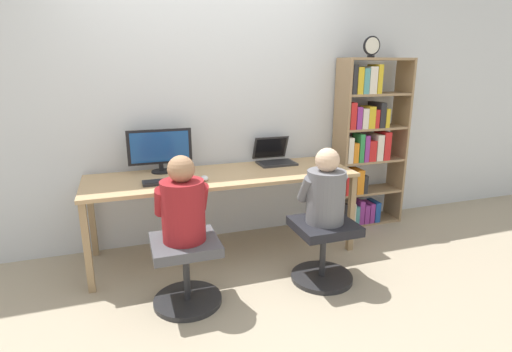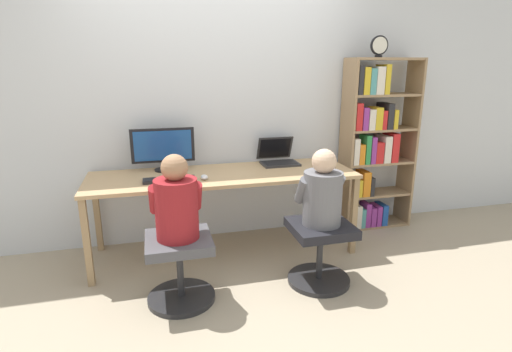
% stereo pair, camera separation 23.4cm
% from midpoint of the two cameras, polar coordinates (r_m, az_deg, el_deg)
% --- Properties ---
extents(ground_plane, '(14.00, 14.00, 0.00)m').
position_cam_midpoint_polar(ground_plane, '(3.42, -1.31, -13.25)').
color(ground_plane, tan).
extents(wall_back, '(10.00, 0.05, 2.60)m').
position_cam_midpoint_polar(wall_back, '(3.78, -4.23, 10.27)').
color(wall_back, silver).
rests_on(wall_back, ground_plane).
extents(desk, '(2.29, 0.72, 0.74)m').
position_cam_midpoint_polar(desk, '(3.48, -2.75, -0.62)').
color(desk, tan).
rests_on(desk, ground_plane).
extents(desktop_monitor, '(0.55, 0.17, 0.38)m').
position_cam_midpoint_polar(desktop_monitor, '(3.58, -11.33, 3.89)').
color(desktop_monitor, black).
rests_on(desktop_monitor, desk).
extents(laptop, '(0.35, 0.34, 0.24)m').
position_cam_midpoint_polar(laptop, '(3.82, 4.94, 2.54)').
color(laptop, '#2D2D30').
rests_on(laptop, desk).
extents(keyboard, '(0.42, 0.13, 0.03)m').
position_cam_midpoint_polar(keyboard, '(3.29, -10.31, -0.51)').
color(keyboard, '#232326').
rests_on(keyboard, desk).
extents(computer_mouse_by_keyboard, '(0.06, 0.10, 0.04)m').
position_cam_midpoint_polar(computer_mouse_by_keyboard, '(3.30, -5.40, -0.17)').
color(computer_mouse_by_keyboard, silver).
rests_on(computer_mouse_by_keyboard, desk).
extents(office_chair_left, '(0.49, 0.49, 0.49)m').
position_cam_midpoint_polar(office_chair_left, '(2.92, -8.54, -12.37)').
color(office_chair_left, '#262628').
rests_on(office_chair_left, ground_plane).
extents(office_chair_right, '(0.49, 0.49, 0.49)m').
position_cam_midpoint_polar(office_chair_right, '(3.18, 11.26, -10.13)').
color(office_chair_right, '#262628').
rests_on(office_chair_right, ground_plane).
extents(person_at_monitor, '(0.36, 0.30, 0.59)m').
position_cam_midpoint_polar(person_at_monitor, '(2.75, -8.93, -3.86)').
color(person_at_monitor, maroon).
rests_on(person_at_monitor, office_chair_left).
extents(person_at_laptop, '(0.36, 0.30, 0.58)m').
position_cam_midpoint_polar(person_at_laptop, '(3.01, 11.67, -2.37)').
color(person_at_laptop, slate).
rests_on(person_at_laptop, office_chair_right).
extents(bookshelf, '(0.74, 0.28, 1.71)m').
position_cam_midpoint_polar(bookshelf, '(4.22, 17.84, 3.88)').
color(bookshelf, '#997A56').
rests_on(bookshelf, ground_plane).
extents(desk_clock, '(0.18, 0.03, 0.20)m').
position_cam_midpoint_polar(desk_clock, '(4.07, 18.87, 17.20)').
color(desk_clock, black).
rests_on(desk_clock, bookshelf).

